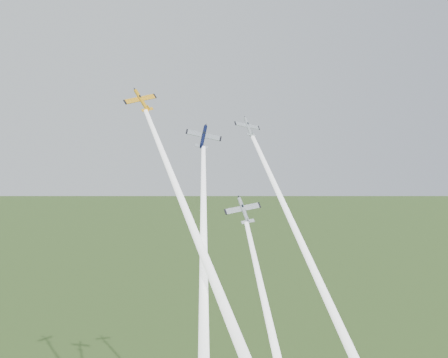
% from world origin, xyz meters
% --- Properties ---
extents(plane_yellow, '(10.76, 8.13, 8.73)m').
position_xyz_m(plane_yellow, '(-16.96, 4.16, 109.85)').
color(plane_yellow, '#FEAB16').
extents(smoke_trail_yellow, '(16.51, 41.26, 51.06)m').
position_xyz_m(smoke_trail_yellow, '(-9.38, -17.20, 82.59)').
color(smoke_trail_yellow, white).
extents(plane_navy, '(10.78, 7.93, 9.01)m').
position_xyz_m(plane_navy, '(-2.66, 2.62, 101.51)').
color(plane_navy, '#0C1134').
extents(smoke_trail_navy, '(11.04, 37.64, 45.25)m').
position_xyz_m(smoke_trail_navy, '(-7.35, -17.08, 77.15)').
color(smoke_trail_navy, white).
extents(plane_silver_right, '(7.72, 7.41, 7.29)m').
position_xyz_m(plane_silver_right, '(9.38, 5.64, 103.96)').
color(plane_silver_right, silver).
extents(smoke_trail_silver_right, '(15.41, 48.58, 59.23)m').
position_xyz_m(smoke_trail_silver_right, '(16.30, -19.48, 72.60)').
color(smoke_trail_silver_right, white).
extents(plane_silver_low, '(9.35, 6.29, 8.39)m').
position_xyz_m(plane_silver_low, '(3.38, -9.88, 85.33)').
color(plane_silver_low, '#AFB7BE').
extents(smoke_trail_silver_low, '(2.48, 37.38, 44.31)m').
position_xyz_m(smoke_trail_silver_low, '(3.50, -29.73, 61.44)').
color(smoke_trail_silver_low, white).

